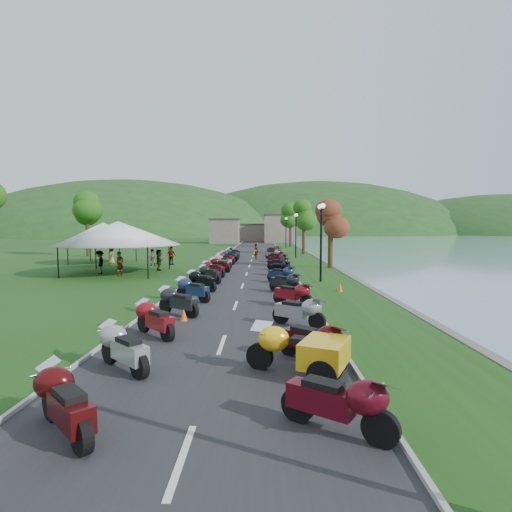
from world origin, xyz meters
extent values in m
plane|color=#225318|center=(0.00, 0.00, 0.00)|extent=(400.00, 400.00, 0.00)
cube|color=#29292B|center=(0.00, 40.00, 0.01)|extent=(7.00, 120.00, 0.02)
cube|color=gray|center=(-2.00, 85.00, 2.50)|extent=(18.00, 16.00, 5.00)
imported|color=slate|center=(-9.25, 21.00, 0.00)|extent=(0.71, 0.79, 1.77)
imported|color=slate|center=(-8.89, 28.20, 0.00)|extent=(0.78, 0.46, 1.55)
imported|color=slate|center=(-11.08, 21.85, 0.00)|extent=(0.82, 1.25, 1.79)
cone|color=#F2590C|center=(-1.77, 7.05, 0.23)|extent=(0.30, 0.30, 0.47)
camera|label=1|loc=(1.26, -7.89, 3.61)|focal=28.00mm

